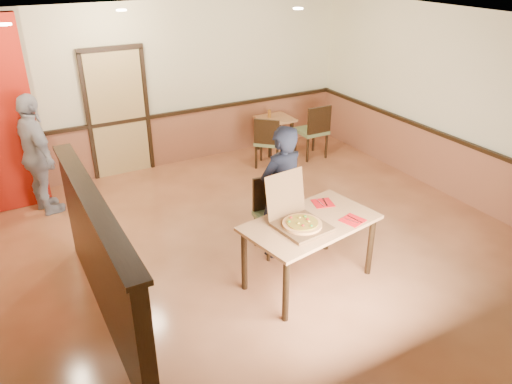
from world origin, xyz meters
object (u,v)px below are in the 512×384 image
main_table (310,230)px  pizza_box (299,221)px  diner_chair (274,211)px  side_chair_right (314,129)px  side_table (275,126)px  passerby (37,156)px  condiment (269,114)px  side_chair_left (268,140)px  diner (281,193)px

main_table → pizza_box: (-0.18, -0.02, 0.18)m
diner_chair → side_chair_right: size_ratio=0.95×
side_table → side_chair_right: bearing=-54.3°
side_chair_right → passerby: 4.67m
side_chair_right → condiment: 0.90m
side_chair_left → diner: size_ratio=0.54×
diner_chair → passerby: passerby is taller
passerby → condiment: 4.15m
side_chair_left → pizza_box: (-1.46, -3.17, 0.37)m
side_chair_left → diner: (-1.26, -2.46, 0.35)m
main_table → diner: diner is taller
side_table → pizza_box: (-1.96, -3.77, 0.38)m
side_table → condiment: 0.27m
diner_chair → passerby: (-2.44, 2.47, 0.37)m
side_chair_right → diner: diner is taller
side_table → diner: 3.55m
side_chair_right → pizza_box: size_ratio=1.51×
condiment → diner: bearing=-118.0°
diner_chair → passerby: size_ratio=0.54×
side_chair_left → side_chair_right: size_ratio=0.91×
main_table → condiment: (1.70, 3.81, 0.05)m
pizza_box → condiment: bearing=57.4°
passerby → diner: bearing=-151.1°
main_table → passerby: passerby is taller
diner → pizza_box: 0.74m
diner_chair → side_table: diner_chair is taller
side_table → diner: diner is taller
diner_chair → side_chair_left: size_ratio=1.04×
diner → pizza_box: bearing=65.2°
side_table → pizza_box: pizza_box is taller
side_chair_left → passerby: 3.73m
diner_chair → side_chair_left: 2.64m
main_table → passerby: size_ratio=0.91×
pizza_box → side_table: bearing=55.9°
passerby → pizza_box: bearing=-160.2°
diner → side_table: bearing=-128.2°
passerby → side_chair_left: bearing=-106.6°
side_chair_left → side_table: size_ratio=1.39×
side_table → passerby: 4.24m
main_table → side_chair_right: side_chair_right is taller
diner_chair → condiment: bearing=65.6°
condiment → pizza_box: bearing=-116.0°
pizza_box → main_table: bearing=1.3°
side_chair_right → diner: size_ratio=0.59×
side_chair_right → condiment: (-0.54, 0.70, 0.19)m
pizza_box → condiment: 4.27m
diner → condiment: bearing=-126.4°
side_chair_right → passerby: bearing=-1.9°
diner_chair → passerby: bearing=139.5°
diner_chair → diner: size_ratio=0.56×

